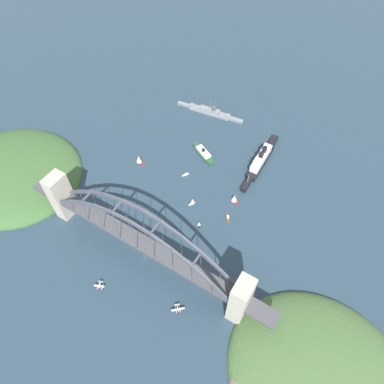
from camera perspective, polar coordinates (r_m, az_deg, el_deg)
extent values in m
plane|color=#283D4C|center=(324.30, -7.64, -10.44)|extent=(1400.00, 1400.00, 0.00)
cube|color=#BCB29E|center=(347.25, -20.47, -0.60)|extent=(12.87, 19.02, 52.64)
cube|color=#BCB29E|center=(279.92, 7.87, -16.98)|extent=(12.87, 19.02, 52.64)
cube|color=#47474C|center=(301.71, -8.16, -8.19)|extent=(173.43, 14.24, 2.40)
cube|color=#47474C|center=(358.85, -22.46, 0.60)|extent=(24.00, 14.24, 2.40)
cube|color=#47474C|center=(279.63, 11.40, -18.72)|extent=(24.00, 14.24, 2.40)
cube|color=#4C515B|center=(332.93, -20.12, -1.52)|extent=(20.03, 1.80, 17.36)
cube|color=#4C515B|center=(312.49, -18.51, -1.52)|extent=(19.72, 1.80, 14.28)
cube|color=#4C515B|center=(294.90, -16.54, -1.90)|extent=(19.32, 1.80, 11.18)
cube|color=#4C515B|center=(280.35, -14.19, -2.71)|extent=(18.84, 1.80, 8.05)
cube|color=#4C515B|center=(269.08, -11.48, -4.00)|extent=(18.28, 1.80, 4.84)
cube|color=#4C515B|center=(261.39, -8.43, -5.78)|extent=(18.28, 1.80, 4.84)
cube|color=#4C515B|center=(257.61, -5.14, -8.01)|extent=(18.84, 1.80, 8.05)
cube|color=#4C515B|center=(258.03, -1.72, -10.60)|extent=(19.32, 1.80, 11.18)
cube|color=#4C515B|center=(262.89, 1.72, -13.43)|extent=(19.72, 1.80, 14.28)
cube|color=#4C515B|center=(272.30, 5.03, -16.35)|extent=(20.03, 1.80, 17.36)
cube|color=#4C515B|center=(336.82, -18.64, -0.04)|extent=(20.03, 1.80, 17.36)
cube|color=#4C515B|center=(316.63, -16.97, 0.06)|extent=(19.72, 1.80, 14.28)
cube|color=#4C515B|center=(299.29, -14.94, -0.22)|extent=(19.32, 1.80, 11.18)
cube|color=#4C515B|center=(284.96, -12.54, -0.93)|extent=(18.84, 1.80, 8.05)
cube|color=#4C515B|center=(273.88, -9.81, -2.13)|extent=(18.28, 1.80, 4.84)
cube|color=#4C515B|center=(266.34, -6.78, -3.81)|extent=(18.28, 1.80, 4.84)
cube|color=#4C515B|center=(262.63, -3.53, -5.96)|extent=(18.84, 1.80, 8.05)
cube|color=#4C515B|center=(263.04, -0.18, -8.49)|extent=(19.32, 1.80, 11.18)
cube|color=#4C515B|center=(267.80, 3.15, -11.29)|extent=(19.72, 1.80, 14.28)
cube|color=#4C515B|center=(277.05, 6.35, -14.22)|extent=(20.03, 1.80, 17.36)
cube|color=#4C515B|center=(345.69, -20.09, -0.88)|extent=(1.40, 12.82, 1.40)
cube|color=#4C515B|center=(305.08, -16.80, -0.79)|extent=(1.40, 12.82, 1.40)
cube|color=#4C515B|center=(276.25, -12.05, -2.33)|extent=(1.40, 12.82, 1.40)
cube|color=#4C515B|center=(261.07, -5.99, -5.78)|extent=(1.40, 12.82, 1.40)
cube|color=#4C515B|center=(261.95, 0.76, -10.88)|extent=(1.40, 12.82, 1.40)
cube|color=#4C515B|center=(280.60, 7.26, -16.71)|extent=(1.40, 12.82, 1.40)
cylinder|color=#4C515B|center=(327.30, -19.06, -2.14)|extent=(0.56, 0.56, 13.70)
cylinder|color=#4C515B|center=(331.26, -17.58, -0.62)|extent=(0.56, 0.56, 13.70)
cylinder|color=#4C515B|center=(312.87, -17.04, -2.97)|extent=(0.56, 0.56, 25.29)
cylinder|color=#4C515B|center=(317.01, -15.52, -1.38)|extent=(0.56, 0.56, 25.29)
cylinder|color=#4C515B|center=(300.29, -14.76, -4.06)|extent=(0.56, 0.56, 33.56)
cylinder|color=#4C515B|center=(304.60, -13.20, -2.38)|extent=(0.56, 0.56, 33.56)
cylinder|color=#4C515B|center=(289.70, -12.22, -5.40)|extent=(0.56, 0.56, 38.53)
cylinder|color=#4C515B|center=(294.17, -10.65, -3.64)|extent=(0.56, 0.56, 38.53)
cylinder|color=#4C515B|center=(281.30, -9.43, -7.01)|extent=(0.56, 0.56, 40.19)
cylinder|color=#4C515B|center=(285.90, -7.87, -5.16)|extent=(0.56, 0.56, 40.19)
cylinder|color=#4C515B|center=(275.27, -6.44, -8.85)|extent=(0.56, 0.56, 38.53)
cylinder|color=#4C515B|center=(279.96, -4.90, -6.92)|extent=(0.56, 0.56, 38.53)
cylinder|color=#4C515B|center=(271.78, -3.27, -10.90)|extent=(0.56, 0.56, 33.56)
cylinder|color=#4C515B|center=(276.54, -1.77, -8.90)|extent=(0.56, 0.56, 33.56)
cylinder|color=#4C515B|center=(270.98, 0.01, -13.11)|extent=(0.56, 0.56, 25.29)
cylinder|color=#4C515B|center=(275.75, 1.44, -11.05)|extent=(0.56, 0.56, 25.29)
cylinder|color=#4C515B|center=(272.96, 3.33, -15.41)|extent=(0.56, 0.56, 13.70)
cylinder|color=#4C515B|center=(277.70, 4.68, -13.31)|extent=(0.56, 0.56, 13.70)
ellipsoid|color=#3D6033|center=(421.25, -26.85, 2.50)|extent=(148.45, 136.96, 31.50)
ellipsoid|color=#476638|center=(305.31, 19.92, -26.21)|extent=(138.55, 122.80, 31.60)
cube|color=black|center=(391.89, 11.02, 4.80)|extent=(12.57, 55.19, 5.18)
cube|color=black|center=(368.39, 8.83, 1.19)|extent=(6.46, 18.48, 5.18)
cube|color=black|center=(417.27, 12.98, 7.98)|extent=(7.61, 18.53, 5.18)
cube|color=white|center=(387.32, 11.17, 5.43)|extent=(10.47, 41.44, 7.50)
cube|color=white|center=(375.86, 10.63, 4.90)|extent=(8.20, 9.34, 3.20)
cylinder|color=black|center=(380.92, 11.21, 5.95)|extent=(4.72, 4.72, 6.53)
cylinder|color=black|center=(387.31, 11.74, 6.80)|extent=(4.72, 4.72, 6.53)
cylinder|color=tan|center=(364.01, 9.12, 2.18)|extent=(0.50, 0.50, 10.00)
cube|color=gray|center=(447.87, 2.88, 12.85)|extent=(53.32, 15.49, 3.04)
cube|color=gray|center=(458.95, -1.27, 14.04)|extent=(17.90, 6.23, 3.04)
cube|color=gray|center=(439.32, 7.17, 11.54)|extent=(18.00, 7.05, 3.04)
cube|color=gray|center=(445.86, 2.90, 13.16)|extent=(26.99, 10.48, 3.30)
cylinder|color=gray|center=(453.60, 0.01, 13.94)|extent=(6.43, 6.43, 2.20)
cylinder|color=gray|center=(440.03, 5.84, 12.22)|extent=(6.43, 6.43, 2.20)
cylinder|color=gray|center=(441.69, 2.93, 13.83)|extent=(0.60, 0.60, 10.00)
cylinder|color=#4C4C51|center=(441.98, 3.56, 13.36)|extent=(5.05, 5.05, 4.40)
cube|color=#23512D|center=(395.85, 1.84, 6.29)|extent=(24.40, 18.52, 2.35)
cube|color=#23512D|center=(404.83, 0.70, 7.63)|extent=(9.66, 9.13, 2.35)
cube|color=#23512D|center=(387.25, 3.03, 4.90)|extent=(10.24, 10.25, 2.35)
cube|color=beige|center=(393.98, 1.85, 6.56)|extent=(22.09, 16.44, 2.85)
cylinder|color=black|center=(392.10, 1.86, 6.82)|extent=(3.63, 3.63, 2.40)
cylinder|color=#B7B7B2|center=(302.68, -2.01, -18.49)|extent=(4.23, 4.40, 0.90)
cylinder|color=#B7B7B2|center=(302.59, -2.63, -18.59)|extent=(4.23, 4.40, 0.90)
cylinder|color=maroon|center=(301.64, -2.01, -18.42)|extent=(0.14, 0.14, 1.29)
cylinder|color=maroon|center=(301.56, -2.64, -18.52)|extent=(0.14, 0.14, 1.29)
ellipsoid|color=beige|center=(300.45, -2.33, -18.40)|extent=(5.72, 5.96, 1.13)
cylinder|color=maroon|center=(299.41, -2.22, -18.97)|extent=(1.33, 1.32, 1.08)
cube|color=beige|center=(299.70, -2.31, -18.52)|extent=(9.26, 8.88, 0.20)
cube|color=beige|center=(301.39, -2.44, -17.84)|extent=(3.83, 3.70, 0.12)
cube|color=maroon|center=(300.26, -2.45, -17.76)|extent=(0.84, 0.88, 1.50)
cylinder|color=#B7B7B2|center=(318.66, -14.37, -14.68)|extent=(3.09, 5.38, 0.90)
cylinder|color=#B7B7B2|center=(319.77, -15.03, -14.55)|extent=(3.09, 5.38, 0.90)
cylinder|color=maroon|center=(317.69, -14.41, -14.60)|extent=(0.14, 0.14, 1.27)
cylinder|color=maroon|center=(318.80, -15.07, -14.47)|extent=(0.14, 0.14, 1.27)
ellipsoid|color=beige|center=(317.06, -14.79, -14.44)|extent=(4.35, 7.43, 1.35)
cylinder|color=maroon|center=(315.93, -14.97, -15.00)|extent=(1.50, 1.26, 1.28)
cube|color=beige|center=(316.23, -14.86, -14.55)|extent=(8.97, 5.30, 0.20)
cube|color=beige|center=(318.08, -14.62, -13.89)|extent=(3.60, 2.43, 0.12)
cube|color=maroon|center=(316.93, -14.67, -13.80)|extent=(0.56, 1.05, 1.50)
cube|color=black|center=(337.38, 1.14, -5.51)|extent=(3.04, 3.92, 1.05)
cube|color=black|center=(336.09, 1.12, -5.86)|extent=(1.16, 1.39, 1.05)
cube|color=black|center=(338.68, 1.16, -5.16)|extent=(1.28, 1.45, 1.05)
cylinder|color=tan|center=(334.38, 1.14, -5.25)|extent=(0.16, 0.16, 5.64)
cone|color=white|center=(335.19, 1.15, -5.12)|extent=(4.53, 4.53, 4.51)
cube|color=#B2231E|center=(356.18, 6.96, -1.55)|extent=(7.04, 4.87, 0.76)
cube|color=#B2231E|center=(354.57, 7.43, -1.99)|extent=(2.46, 1.94, 0.76)
cube|color=#B2231E|center=(357.83, 6.50, -1.12)|extent=(2.55, 2.19, 0.76)
cylinder|color=tan|center=(351.79, 7.10, -1.11)|extent=(0.16, 0.16, 9.71)
cone|color=silver|center=(352.90, 6.89, -0.96)|extent=(7.53, 7.53, 7.77)
cube|color=brown|center=(343.91, 5.86, -4.24)|extent=(6.35, 7.44, 0.94)
cube|color=brown|center=(341.35, 5.95, -4.91)|extent=(2.60, 2.82, 0.94)
cube|color=brown|center=(346.53, 5.76, -3.58)|extent=(2.84, 2.99, 0.94)
cube|color=beige|center=(343.54, 5.85, -4.02)|extent=(3.84, 4.19, 1.13)
cube|color=#B2231E|center=(391.14, -8.41, 4.72)|extent=(6.67, 3.65, 0.75)
cube|color=#B2231E|center=(388.95, -7.94, 4.44)|extent=(2.25, 1.58, 0.75)
cube|color=#B2231E|center=(393.37, -8.87, 4.99)|extent=(2.28, 1.86, 0.75)
cylinder|color=tan|center=(386.48, -8.46, 5.28)|extent=(0.16, 0.16, 11.32)
cone|color=white|center=(387.86, -8.65, 5.35)|extent=(6.37, 6.37, 9.06)
cube|color=silver|center=(375.40, -1.06, 2.83)|extent=(4.00, 5.02, 1.15)
cube|color=silver|center=(374.51, -1.49, 2.66)|extent=(1.68, 1.88, 1.15)
cube|color=silver|center=(376.31, -0.63, 3.00)|extent=(1.86, 1.98, 1.15)
cube|color=beige|center=(374.61, -0.98, 2.99)|extent=(2.49, 2.79, 1.38)
cube|color=silver|center=(351.85, -0.03, -1.93)|extent=(3.79, 5.04, 0.92)
cube|color=silver|center=(350.91, -0.46, -2.14)|extent=(1.47, 1.78, 0.92)
cube|color=silver|center=(352.82, 0.40, -1.71)|extent=(1.62, 1.86, 0.92)
cylinder|color=tan|center=(347.96, -0.08, -1.51)|extent=(0.16, 0.16, 8.39)
cone|color=silver|center=(348.72, 0.11, -1.45)|extent=(5.71, 5.71, 6.71)
cone|color=red|center=(322.13, -1.71, -9.94)|extent=(2.20, 2.20, 2.20)
sphere|color=#F2E566|center=(320.89, -1.71, -9.82)|extent=(0.50, 0.50, 0.50)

